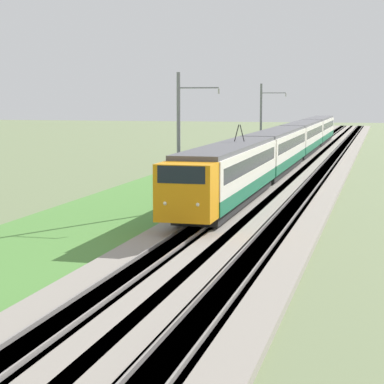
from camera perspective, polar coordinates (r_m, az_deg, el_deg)
ballast_main at (r=55.83m, az=5.12°, el=0.42°), size 240.00×4.40×0.30m
ballast_adjacent at (r=55.36m, az=9.03°, el=0.30°), size 240.00×4.40×0.30m
track_main at (r=55.83m, az=5.12°, el=0.43°), size 240.00×1.57×0.45m
track_adjacent at (r=55.36m, az=9.03°, el=0.31°), size 240.00×1.57×0.45m
grass_verge at (r=57.02m, az=-0.53°, el=0.50°), size 240.00×9.44×0.12m
passenger_train at (r=75.83m, az=7.63°, el=3.85°), size 84.75×2.84×5.03m
catenary_mast_mid at (r=43.89m, az=-0.95°, el=3.96°), size 0.22×2.56×8.19m
catenary_mast_far at (r=73.65m, az=5.32°, el=5.20°), size 0.22×2.56×8.06m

